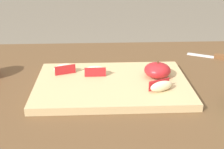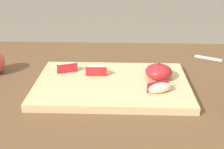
{
  "view_description": "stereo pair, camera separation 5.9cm",
  "coord_description": "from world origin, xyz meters",
  "px_view_note": "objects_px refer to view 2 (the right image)",
  "views": [
    {
      "loc": [
        -0.1,
        -0.7,
        1.12
      ],
      "look_at": [
        -0.07,
        0.02,
        0.8
      ],
      "focal_mm": 47.84,
      "sensor_mm": 36.0,
      "label": 1
    },
    {
      "loc": [
        -0.04,
        -0.7,
        1.12
      ],
      "look_at": [
        -0.07,
        0.02,
        0.8
      ],
      "focal_mm": 47.84,
      "sensor_mm": 36.0,
      "label": 2
    }
  ],
  "objects_px": {
    "cutting_board": "(112,85)",
    "apple_wedge_near_knife": "(67,67)",
    "apple_half_skin_up": "(159,72)",
    "apple_wedge_left": "(97,70)",
    "apple_wedge_right": "(160,88)"
  },
  "relations": [
    {
      "from": "cutting_board",
      "to": "apple_wedge_near_knife",
      "type": "relative_size",
      "value": 6.27
    },
    {
      "from": "apple_half_skin_up",
      "to": "apple_wedge_near_knife",
      "type": "distance_m",
      "value": 0.26
    },
    {
      "from": "apple_wedge_near_knife",
      "to": "apple_wedge_right",
      "type": "xyz_separation_m",
      "value": [
        0.25,
        -0.12,
        0.0
      ]
    },
    {
      "from": "cutting_board",
      "to": "apple_wedge_right",
      "type": "relative_size",
      "value": 6.29
    },
    {
      "from": "apple_half_skin_up",
      "to": "apple_wedge_left",
      "type": "relative_size",
      "value": 1.17
    },
    {
      "from": "apple_wedge_near_knife",
      "to": "apple_wedge_right",
      "type": "height_order",
      "value": "same"
    },
    {
      "from": "apple_wedge_near_knife",
      "to": "apple_wedge_right",
      "type": "relative_size",
      "value": 1.0
    },
    {
      "from": "cutting_board",
      "to": "apple_wedge_right",
      "type": "height_order",
      "value": "apple_wedge_right"
    },
    {
      "from": "cutting_board",
      "to": "apple_wedge_near_knife",
      "type": "distance_m",
      "value": 0.15
    },
    {
      "from": "apple_wedge_right",
      "to": "apple_wedge_near_knife",
      "type": "bearing_deg",
      "value": 153.65
    },
    {
      "from": "cutting_board",
      "to": "apple_wedge_left",
      "type": "relative_size",
      "value": 6.58
    },
    {
      "from": "apple_wedge_near_knife",
      "to": "apple_wedge_left",
      "type": "xyz_separation_m",
      "value": [
        0.09,
        -0.02,
        0.0
      ]
    },
    {
      "from": "apple_wedge_right",
      "to": "apple_half_skin_up",
      "type": "bearing_deg",
      "value": 85.99
    },
    {
      "from": "apple_half_skin_up",
      "to": "apple_wedge_left",
      "type": "distance_m",
      "value": 0.17
    },
    {
      "from": "apple_half_skin_up",
      "to": "apple_wedge_right",
      "type": "bearing_deg",
      "value": -94.01
    }
  ]
}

